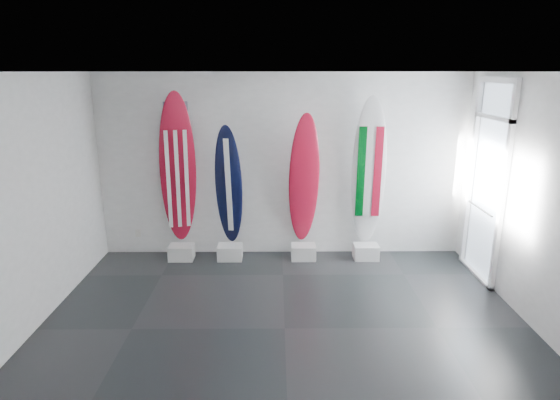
{
  "coord_description": "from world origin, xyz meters",
  "views": [
    {
      "loc": [
        -0.1,
        -5.03,
        3.01
      ],
      "look_at": [
        -0.05,
        1.4,
        1.23
      ],
      "focal_mm": 29.99,
      "sensor_mm": 36.0,
      "label": 1
    }
  ],
  "objects_px": {
    "surfboard_swiss": "(304,180)",
    "surfboard_italy": "(369,172)",
    "surfboard_usa": "(178,170)",
    "surfboard_navy": "(229,186)"
  },
  "relations": [
    {
      "from": "surfboard_usa",
      "to": "surfboard_italy",
      "type": "height_order",
      "value": "surfboard_usa"
    },
    {
      "from": "surfboard_usa",
      "to": "surfboard_swiss",
      "type": "height_order",
      "value": "surfboard_usa"
    },
    {
      "from": "surfboard_swiss",
      "to": "surfboard_usa",
      "type": "bearing_deg",
      "value": 173.14
    },
    {
      "from": "surfboard_usa",
      "to": "surfboard_italy",
      "type": "distance_m",
      "value": 3.05
    },
    {
      "from": "surfboard_usa",
      "to": "surfboard_navy",
      "type": "xyz_separation_m",
      "value": [
        0.8,
        0.0,
        -0.26
      ]
    },
    {
      "from": "surfboard_swiss",
      "to": "surfboard_italy",
      "type": "xyz_separation_m",
      "value": [
        1.04,
        0.0,
        0.13
      ]
    },
    {
      "from": "surfboard_usa",
      "to": "surfboard_swiss",
      "type": "bearing_deg",
      "value": -14.17
    },
    {
      "from": "surfboard_usa",
      "to": "surfboard_italy",
      "type": "bearing_deg",
      "value": -14.17
    },
    {
      "from": "surfboard_usa",
      "to": "surfboard_navy",
      "type": "relative_size",
      "value": 1.27
    },
    {
      "from": "surfboard_navy",
      "to": "surfboard_italy",
      "type": "xyz_separation_m",
      "value": [
        2.25,
        0.0,
        0.22
      ]
    }
  ]
}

